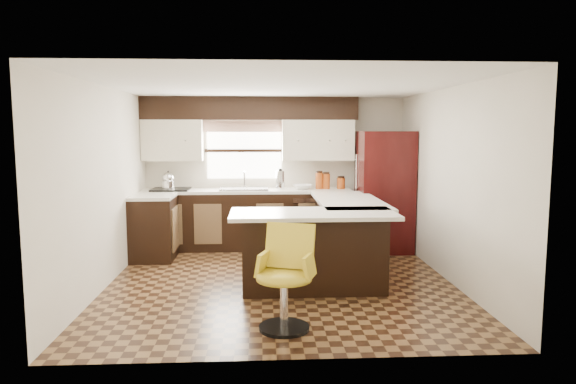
{
  "coord_description": "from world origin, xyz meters",
  "views": [
    {
      "loc": [
        -0.24,
        -6.2,
        1.86
      ],
      "look_at": [
        0.12,
        0.45,
        1.07
      ],
      "focal_mm": 32.0,
      "sensor_mm": 36.0,
      "label": 1
    }
  ],
  "objects": [
    {
      "name": "kettle",
      "position": [
        -1.68,
        1.88,
        1.11
      ],
      "size": [
        0.2,
        0.2,
        0.28
      ],
      "primitive_type": null,
      "color": "silver",
      "rests_on": "cooktop"
    },
    {
      "name": "peninsula_return",
      "position": [
        0.38,
        -0.35,
        0.45
      ],
      "size": [
        1.65,
        0.6,
        0.9
      ],
      "primitive_type": "cube",
      "color": "black",
      "rests_on": "floor"
    },
    {
      "name": "percolator",
      "position": [
        0.07,
        1.9,
        1.09
      ],
      "size": [
        0.14,
        0.14,
        0.3
      ],
      "primitive_type": "cylinder",
      "color": "silver",
      "rests_on": "counter_back"
    },
    {
      "name": "cooktop",
      "position": [
        -1.65,
        1.88,
        0.96
      ],
      "size": [
        0.58,
        0.5,
        0.02
      ],
      "primitive_type": "cube",
      "color": "black",
      "rests_on": "counter_back"
    },
    {
      "name": "window_pane",
      "position": [
        -0.5,
        2.18,
        1.55
      ],
      "size": [
        1.2,
        0.02,
        0.9
      ],
      "primitive_type": "cube",
      "color": "white",
      "rests_on": "wall_back"
    },
    {
      "name": "canister_large",
      "position": [
        0.7,
        1.92,
        1.07
      ],
      "size": [
        0.12,
        0.12,
        0.26
      ],
      "primitive_type": "cylinder",
      "color": "#993F11",
      "rests_on": "counter_back"
    },
    {
      "name": "sink",
      "position": [
        -0.5,
        1.88,
        0.96
      ],
      "size": [
        0.75,
        0.45,
        0.03
      ],
      "primitive_type": "cube",
      "color": "#B2B2B7",
      "rests_on": "counter_back"
    },
    {
      "name": "wall_right",
      "position": [
        2.1,
        0.0,
        1.2
      ],
      "size": [
        0.0,
        4.4,
        4.4
      ],
      "primitive_type": "plane",
      "rotation": [
        1.57,
        0.0,
        -1.57
      ],
      "color": "beige",
      "rests_on": "floor"
    },
    {
      "name": "floor",
      "position": [
        0.0,
        0.0,
        0.0
      ],
      "size": [
        4.4,
        4.4,
        0.0
      ],
      "primitive_type": "plane",
      "color": "#49301A",
      "rests_on": "ground"
    },
    {
      "name": "counter_pen_long",
      "position": [
        0.95,
        0.62,
        0.92
      ],
      "size": [
        0.84,
        1.95,
        0.04
      ],
      "primitive_type": "cube",
      "color": "silver",
      "rests_on": "peninsula_long"
    },
    {
      "name": "upper_cab_right",
      "position": [
        0.68,
        2.03,
        1.72
      ],
      "size": [
        1.14,
        0.35,
        0.64
      ],
      "primitive_type": "cube",
      "color": "beige",
      "rests_on": "wall_back"
    },
    {
      "name": "soffit",
      "position": [
        -0.4,
        2.03,
        2.22
      ],
      "size": [
        3.4,
        0.35,
        0.36
      ],
      "primitive_type": "cube",
      "color": "black",
      "rests_on": "wall_back"
    },
    {
      "name": "counter_pen_return",
      "position": [
        0.35,
        -0.44,
        0.92
      ],
      "size": [
        1.89,
        0.84,
        0.04
      ],
      "primitive_type": "cube",
      "color": "silver",
      "rests_on": "peninsula_return"
    },
    {
      "name": "valance",
      "position": [
        -0.5,
        2.14,
        1.94
      ],
      "size": [
        1.3,
        0.06,
        0.18
      ],
      "primitive_type": "cube",
      "color": "#D19B93",
      "rests_on": "wall_back"
    },
    {
      "name": "wall_front",
      "position": [
        0.0,
        -2.2,
        1.2
      ],
      "size": [
        4.4,
        0.0,
        4.4
      ],
      "primitive_type": "plane",
      "rotation": [
        -1.57,
        0.0,
        0.0
      ],
      "color": "beige",
      "rests_on": "floor"
    },
    {
      "name": "wall_left",
      "position": [
        -2.1,
        0.0,
        1.2
      ],
      "size": [
        0.0,
        4.4,
        4.4
      ],
      "primitive_type": "plane",
      "rotation": [
        1.57,
        0.0,
        1.57
      ],
      "color": "beige",
      "rests_on": "floor"
    },
    {
      "name": "mixing_bowl",
      "position": [
        0.43,
        1.9,
        0.98
      ],
      "size": [
        0.35,
        0.35,
        0.07
      ],
      "primitive_type": "imported",
      "rotation": [
        0.0,
        0.0,
        0.16
      ],
      "color": "white",
      "rests_on": "counter_back"
    },
    {
      "name": "upper_cab_left",
      "position": [
        -1.62,
        2.03,
        1.72
      ],
      "size": [
        0.94,
        0.35,
        0.64
      ],
      "primitive_type": "cube",
      "color": "beige",
      "rests_on": "wall_back"
    },
    {
      "name": "base_cab_left",
      "position": [
        -1.8,
        1.25,
        0.45
      ],
      "size": [
        0.6,
        0.7,
        0.9
      ],
      "primitive_type": "cube",
      "color": "black",
      "rests_on": "floor"
    },
    {
      "name": "wall_back",
      "position": [
        0.0,
        2.2,
        1.2
      ],
      "size": [
        4.4,
        0.0,
        4.4
      ],
      "primitive_type": "plane",
      "rotation": [
        1.57,
        0.0,
        0.0
      ],
      "color": "beige",
      "rests_on": "floor"
    },
    {
      "name": "ceiling",
      "position": [
        0.0,
        0.0,
        2.4
      ],
      "size": [
        4.4,
        4.4,
        0.0
      ],
      "primitive_type": "plane",
      "rotation": [
        3.14,
        0.0,
        0.0
      ],
      "color": "silver",
      "rests_on": "wall_back"
    },
    {
      "name": "peninsula_long",
      "position": [
        0.9,
        0.62,
        0.45
      ],
      "size": [
        0.6,
        1.95,
        0.9
      ],
      "primitive_type": "cube",
      "color": "black",
      "rests_on": "floor"
    },
    {
      "name": "dishwasher",
      "position": [
        0.55,
        1.61,
        0.43
      ],
      "size": [
        0.58,
        0.03,
        0.78
      ],
      "primitive_type": "cube",
      "color": "black",
      "rests_on": "floor"
    },
    {
      "name": "canister_med",
      "position": [
        0.81,
        1.92,
        1.07
      ],
      "size": [
        0.12,
        0.12,
        0.24
      ],
      "primitive_type": "cylinder",
      "color": "#993F11",
      "rests_on": "counter_back"
    },
    {
      "name": "refrigerator",
      "position": [
        1.68,
        1.63,
        0.93
      ],
      "size": [
        0.8,
        0.77,
        1.86
      ],
      "primitive_type": "cube",
      "color": "black",
      "rests_on": "floor"
    },
    {
      "name": "bar_chair",
      "position": [
        -0.03,
        -1.55,
        0.49
      ],
      "size": [
        0.67,
        0.67,
        0.98
      ],
      "primitive_type": null,
      "rotation": [
        0.0,
        0.0,
        -0.33
      ],
      "color": "gold",
      "rests_on": "floor"
    },
    {
      "name": "base_cab_back",
      "position": [
        -0.45,
        1.9,
        0.45
      ],
      "size": [
        3.3,
        0.6,
        0.9
      ],
      "primitive_type": "cube",
      "color": "black",
      "rests_on": "floor"
    },
    {
      "name": "counter_back",
      "position": [
        -0.45,
        1.9,
        0.92
      ],
      "size": [
        3.3,
        0.6,
        0.04
      ],
      "primitive_type": "cube",
      "color": "silver",
      "rests_on": "base_cab_back"
    },
    {
      "name": "counter_left",
      "position": [
        -1.8,
        1.25,
        0.92
      ],
      "size": [
        0.6,
        0.7,
        0.04
      ],
      "primitive_type": "cube",
      "color": "silver",
      "rests_on": "base_cab_left"
    },
    {
      "name": "canister_small",
      "position": [
        1.05,
        1.92,
        1.03
      ],
      "size": [
        0.13,
        0.13,
        0.17
      ],
      "primitive_type": "cylinder",
      "color": "#993F11",
      "rests_on": "counter_back"
    }
  ]
}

